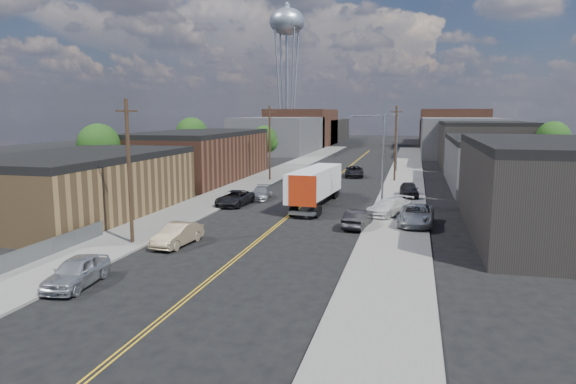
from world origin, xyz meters
The scene contains 36 objects.
ground centered at (0.00, 60.00, 0.00)m, with size 260.00×260.00×0.00m, color black.
centerline centered at (0.00, 45.00, 0.01)m, with size 0.32×120.00×0.01m, color gold.
sidewalk_left centered at (-9.50, 45.00, 0.07)m, with size 5.00×140.00×0.15m, color slate.
sidewalk_right centered at (9.50, 45.00, 0.07)m, with size 5.00×140.00×0.15m, color slate.
warehouse_tan centered at (-18.00, 18.00, 2.80)m, with size 12.00×22.00×5.60m.
warehouse_brown centered at (-18.00, 44.00, 3.30)m, with size 12.00×26.00×6.60m.
industrial_right_a centered at (21.99, 20.00, 3.55)m, with size 14.00×22.00×7.10m.
industrial_right_b centered at (22.00, 46.00, 3.05)m, with size 14.00×24.00×6.10m.
industrial_right_c centered at (22.00, 72.00, 3.80)m, with size 14.00×22.00×7.60m.
skyline_left_a centered at (-20.00, 95.00, 4.00)m, with size 16.00×30.00×8.00m, color #373739.
skyline_right_a centered at (20.00, 95.00, 4.00)m, with size 16.00×30.00×8.00m, color #373739.
skyline_left_b centered at (-20.00, 120.00, 5.00)m, with size 16.00×26.00×10.00m, color #502C20.
skyline_right_b centered at (20.00, 120.00, 5.00)m, with size 16.00×26.00×10.00m, color #502C20.
skyline_left_c centered at (-20.00, 140.00, 3.50)m, with size 16.00×40.00×7.00m, color black.
skyline_right_c centered at (20.00, 140.00, 3.50)m, with size 16.00×40.00×7.00m, color black.
water_tower centered at (-22.00, 110.00, 30.65)m, with size 9.00×9.00×36.90m.
streetlight_near centered at (7.60, 25.00, 5.33)m, with size 3.39×0.25×9.00m.
streetlight_far centered at (7.60, 60.00, 5.33)m, with size 3.39×0.25×9.00m.
utility_pole_left_near centered at (-8.20, 10.00, 5.14)m, with size 1.60×0.26×10.00m.
utility_pole_left_far centered at (-8.20, 45.00, 5.14)m, with size 1.60×0.26×10.00m.
utility_pole_right centered at (8.20, 48.00, 5.14)m, with size 1.60×0.26×10.00m.
chainlink_fence centered at (-11.50, 3.50, 0.66)m, with size 0.05×16.00×1.22m.
tree_left_near centered at (-23.94, 30.00, 5.18)m, with size 4.85×4.76×7.91m.
tree_left_mid centered at (-23.94, 55.00, 5.48)m, with size 5.10×5.04×8.37m.
tree_left_far centered at (-13.94, 62.00, 4.57)m, with size 4.35×4.20×6.97m.
tree_right_far centered at (30.06, 60.00, 5.18)m, with size 4.85×4.76×7.91m.
semi_truck centered at (1.50, 28.24, 2.17)m, with size 3.50×14.74×3.80m.
car_left_a centered at (-6.40, 1.45, 0.79)m, with size 1.88×4.66×1.59m, color #BABDC0.
car_left_b centered at (-5.00, 10.47, 0.76)m, with size 1.61×4.63×1.52m, color #968262.
car_left_c centered at (-6.40, 26.00, 0.74)m, with size 2.45×5.30×1.47m, color black.
car_left_d centered at (-5.00, 30.35, 0.66)m, with size 1.85×4.55×1.32m, color #989B9D.
car_right_oncoming centered at (6.48, 18.97, 0.75)m, with size 1.58×4.54×1.49m, color black.
car_right_lot_a centered at (11.00, 20.52, 0.96)m, with size 2.68×5.81×1.62m, color #A3A7A8.
car_right_lot_b centered at (8.73, 24.00, 0.91)m, with size 2.14×5.27×1.53m, color silver.
car_right_lot_c centered at (10.25, 34.75, 0.94)m, with size 1.86×4.62×1.58m, color black.
car_ahead_truck centered at (2.40, 51.84, 0.76)m, with size 2.54×5.50×1.53m, color black.
Camera 1 is at (10.69, -21.18, 9.09)m, focal length 32.00 mm.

